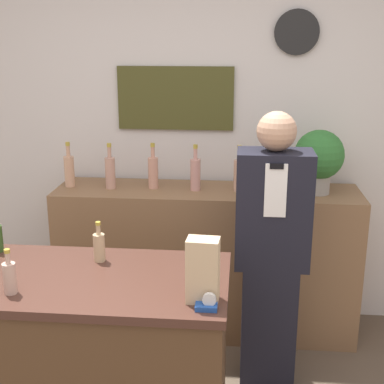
# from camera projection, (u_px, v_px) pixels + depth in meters

# --- Properties ---
(back_wall) EXTENTS (5.20, 0.09, 2.70)m
(back_wall) POSITION_uv_depth(u_px,v_px,m) (199.00, 129.00, 3.68)
(back_wall) COLOR silver
(back_wall) RESTS_ON ground_plane
(back_shelf) EXTENTS (1.99, 0.48, 1.00)m
(back_shelf) POSITION_uv_depth(u_px,v_px,m) (206.00, 261.00, 3.63)
(back_shelf) COLOR brown
(back_shelf) RESTS_ON ground_plane
(display_counter) EXTENTS (1.33, 0.69, 0.91)m
(display_counter) POSITION_uv_depth(u_px,v_px,m) (90.00, 361.00, 2.59)
(display_counter) COLOR #4C331E
(display_counter) RESTS_ON ground_plane
(shopkeeper) EXTENTS (0.40, 0.25, 1.60)m
(shopkeeper) POSITION_uv_depth(u_px,v_px,m) (271.00, 255.00, 2.97)
(shopkeeper) COLOR black
(shopkeeper) RESTS_ON ground_plane
(potted_plant) EXTENTS (0.31, 0.31, 0.41)m
(potted_plant) POSITION_uv_depth(u_px,v_px,m) (319.00, 157.00, 3.35)
(potted_plant) COLOR #9E998E
(potted_plant) RESTS_ON back_shelf
(paper_bag) EXTENTS (0.14, 0.10, 0.28)m
(paper_bag) POSITION_uv_depth(u_px,v_px,m) (203.00, 270.00, 2.20)
(paper_bag) COLOR tan
(paper_bag) RESTS_ON display_counter
(tape_dispenser) EXTENTS (0.09, 0.06, 0.07)m
(tape_dispenser) POSITION_uv_depth(u_px,v_px,m) (207.00, 304.00, 2.16)
(tape_dispenser) COLOR #1E4799
(tape_dispenser) RESTS_ON display_counter
(counter_bottle_1) EXTENTS (0.06, 0.06, 0.20)m
(counter_bottle_1) POSITION_uv_depth(u_px,v_px,m) (10.00, 277.00, 2.29)
(counter_bottle_1) COLOR tan
(counter_bottle_1) RESTS_ON display_counter
(counter_bottle_2) EXTENTS (0.06, 0.06, 0.20)m
(counter_bottle_2) POSITION_uv_depth(u_px,v_px,m) (99.00, 246.00, 2.62)
(counter_bottle_2) COLOR tan
(counter_bottle_2) RESTS_ON display_counter
(shelf_bottle_0) EXTENTS (0.07, 0.07, 0.30)m
(shelf_bottle_0) POSITION_uv_depth(u_px,v_px,m) (69.00, 170.00, 3.54)
(shelf_bottle_0) COLOR tan
(shelf_bottle_0) RESTS_ON back_shelf
(shelf_bottle_1) EXTENTS (0.07, 0.07, 0.30)m
(shelf_bottle_1) POSITION_uv_depth(u_px,v_px,m) (110.00, 172.00, 3.50)
(shelf_bottle_1) COLOR tan
(shelf_bottle_1) RESTS_ON back_shelf
(shelf_bottle_2) EXTENTS (0.07, 0.07, 0.30)m
(shelf_bottle_2) POSITION_uv_depth(u_px,v_px,m) (153.00, 171.00, 3.50)
(shelf_bottle_2) COLOR tan
(shelf_bottle_2) RESTS_ON back_shelf
(shelf_bottle_3) EXTENTS (0.07, 0.07, 0.30)m
(shelf_bottle_3) POSITION_uv_depth(u_px,v_px,m) (195.00, 173.00, 3.45)
(shelf_bottle_3) COLOR tan
(shelf_bottle_3) RESTS_ON back_shelf
(shelf_bottle_4) EXTENTS (0.07, 0.07, 0.30)m
(shelf_bottle_4) POSITION_uv_depth(u_px,v_px,m) (239.00, 174.00, 3.44)
(shelf_bottle_4) COLOR tan
(shelf_bottle_4) RESTS_ON back_shelf
(shelf_bottle_5) EXTENTS (0.07, 0.07, 0.30)m
(shelf_bottle_5) POSITION_uv_depth(u_px,v_px,m) (283.00, 175.00, 3.40)
(shelf_bottle_5) COLOR tan
(shelf_bottle_5) RESTS_ON back_shelf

